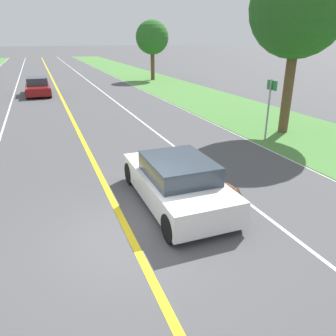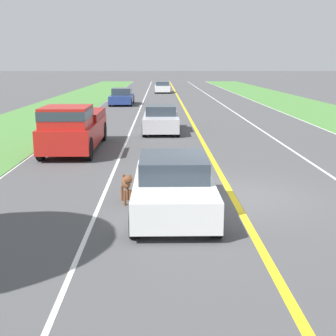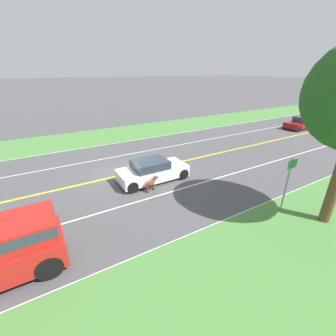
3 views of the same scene
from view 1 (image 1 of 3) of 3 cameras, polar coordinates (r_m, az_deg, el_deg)
The scene contains 9 objects.
ground_plane at distance 7.76m, azimuth -6.47°, elevation -11.92°, with size 400.00×400.00×0.00m, color #4C4C4F.
centre_divider_line at distance 7.76m, azimuth -6.47°, elevation -11.89°, with size 0.18×160.00×0.01m, color yellow.
lane_dash_same_dir at distance 9.12m, azimuth 15.44°, elevation -7.13°, with size 0.10×160.00×0.01m, color white.
ego_car at distance 8.93m, azimuth 1.50°, elevation -2.41°, with size 1.90×4.27×1.34m.
dog at distance 8.94m, azimuth 10.07°, elevation -3.44°, with size 0.39×1.12×0.84m.
oncoming_car at distance 29.01m, azimuth -21.74°, elevation 13.02°, with size 1.84×4.72×1.36m.
roadside_tree_right_near at distance 16.50m, azimuth 21.81°, elevation 24.36°, with size 4.20×4.20×7.58m.
roadside_tree_right_far at distance 36.80m, azimuth -2.77°, elevation 21.73°, with size 3.44×3.44×6.05m.
street_sign at distance 15.06m, azimuth 17.23°, elevation 10.77°, with size 0.11×0.64×2.66m.
Camera 1 is at (-1.52, -6.29, 4.28)m, focal length 35.00 mm.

